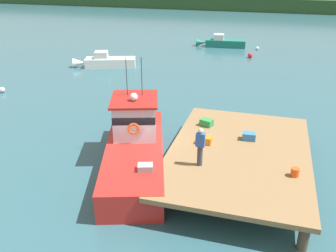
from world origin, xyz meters
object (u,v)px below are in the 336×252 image
object	(u,v)px
deckhand_by_the_boat	(200,146)
mooring_buoy_spare_mooring	(2,90)
bait_bucket	(295,172)
moored_boat_outer_mooring	(106,62)
crate_single_by_cleat	(207,122)
crate_stack_near_edge	(205,140)
moored_boat_far_right	(222,43)
crate_single_far	(249,136)
mooring_buoy_outer	(257,48)
main_fishing_boat	(135,143)
mooring_buoy_channel_marker	(250,55)

from	to	relation	value
deckhand_by_the_boat	mooring_buoy_spare_mooring	world-z (taller)	deckhand_by_the_boat
bait_bucket	moored_boat_outer_mooring	distance (m)	22.89
crate_single_by_cleat	moored_boat_outer_mooring	size ratio (longest dim) A/B	0.11
crate_stack_near_edge	moored_boat_far_right	xyz separation A→B (m)	(-3.08, 26.20, -0.89)
crate_single_far	bait_bucket	xyz separation A→B (m)	(1.97, -2.73, -0.00)
crate_single_by_cleat	mooring_buoy_outer	size ratio (longest dim) A/B	1.67
main_fishing_boat	crate_single_by_cleat	world-z (taller)	main_fishing_boat
moored_boat_outer_mooring	deckhand_by_the_boat	bearing A→B (deg)	-54.49
moored_boat_far_right	mooring_buoy_spare_mooring	distance (m)	23.82
crate_stack_near_edge	bait_bucket	distance (m)	4.25
crate_single_by_cleat	deckhand_by_the_boat	distance (m)	4.00
crate_single_far	mooring_buoy_spare_mooring	world-z (taller)	crate_single_far
crate_single_by_cleat	crate_stack_near_edge	size ratio (longest dim) A/B	1.00
bait_bucket	mooring_buoy_channel_marker	world-z (taller)	bait_bucket
main_fishing_boat	crate_stack_near_edge	xyz separation A→B (m)	(3.19, 0.53, 0.36)
mooring_buoy_spare_mooring	crate_stack_near_edge	bearing A→B (deg)	-21.28
bait_bucket	crate_stack_near_edge	bearing A→B (deg)	155.06
deckhand_by_the_boat	mooring_buoy_channel_marker	distance (m)	24.00
deckhand_by_the_boat	moored_boat_far_right	distance (m)	28.41
main_fishing_boat	crate_stack_near_edge	bearing A→B (deg)	9.43
moored_boat_far_right	mooring_buoy_outer	bearing A→B (deg)	-7.18
mooring_buoy_spare_mooring	deckhand_by_the_boat	bearing A→B (deg)	-26.86
deckhand_by_the_boat	mooring_buoy_spare_mooring	size ratio (longest dim) A/B	4.06
crate_single_far	deckhand_by_the_boat	world-z (taller)	deckhand_by_the_boat
moored_boat_far_right	moored_boat_outer_mooring	bearing A→B (deg)	-127.66
main_fishing_boat	crate_single_by_cleat	distance (m)	3.83
crate_single_by_cleat	mooring_buoy_spare_mooring	distance (m)	16.49
crate_single_by_cleat	moored_boat_outer_mooring	distance (m)	17.34
deckhand_by_the_boat	mooring_buoy_spare_mooring	bearing A→B (deg)	153.14
deckhand_by_the_boat	mooring_buoy_outer	size ratio (longest dim) A/B	4.55
crate_single_far	bait_bucket	distance (m)	3.36
main_fishing_boat	crate_single_by_cleat	size ratio (longest dim) A/B	16.47
crate_single_by_cleat	bait_bucket	xyz separation A→B (m)	(4.15, -3.74, -0.00)
bait_bucket	moored_boat_far_right	bearing A→B (deg)	103.91
bait_bucket	mooring_buoy_channel_marker	xyz separation A→B (m)	(-3.49, 23.75, -1.13)
moored_boat_far_right	crate_single_by_cleat	bearing A→B (deg)	-83.45
bait_bucket	crate_single_by_cleat	bearing A→B (deg)	137.96
moored_boat_far_right	crate_single_far	bearing A→B (deg)	-78.88
moored_boat_far_right	mooring_buoy_spare_mooring	bearing A→B (deg)	-123.29
crate_stack_near_edge	moored_boat_outer_mooring	world-z (taller)	crate_stack_near_edge
main_fishing_boat	deckhand_by_the_boat	world-z (taller)	main_fishing_boat
crate_single_far	crate_stack_near_edge	bearing A→B (deg)	-153.71
deckhand_by_the_boat	bait_bucket	bearing A→B (deg)	2.78
main_fishing_boat	bait_bucket	world-z (taller)	main_fishing_boat
bait_bucket	moored_boat_outer_mooring	size ratio (longest dim) A/B	0.06
main_fishing_boat	moored_boat_far_right	distance (m)	26.74
main_fishing_boat	moored_boat_outer_mooring	size ratio (longest dim) A/B	1.76
crate_stack_near_edge	mooring_buoy_outer	size ratio (longest dim) A/B	1.67
crate_stack_near_edge	moored_boat_outer_mooring	bearing A→B (deg)	128.58
main_fishing_boat	crate_stack_near_edge	distance (m)	3.25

